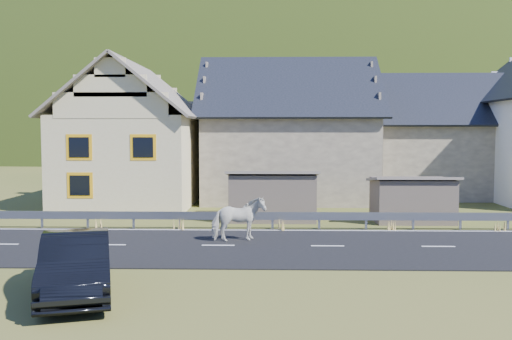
{
  "coord_description": "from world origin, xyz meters",
  "views": [
    {
      "loc": [
        -2.07,
        -20.54,
        4.25
      ],
      "look_at": [
        -2.67,
        2.39,
        2.64
      ],
      "focal_mm": 40.0,
      "sensor_mm": 36.0,
      "label": 1
    }
  ],
  "objects": [
    {
      "name": "horse",
      "position": [
        -3.31,
        0.88,
        0.88
      ],
      "size": [
        1.5,
        2.17,
        1.68
      ],
      "primitive_type": "imported",
      "rotation": [
        0.0,
        0.0,
        1.9
      ],
      "color": "beige",
      "rests_on": "road"
    },
    {
      "name": "house_stone_a",
      "position": [
        -1.0,
        15.0,
        4.63
      ],
      "size": [
        10.8,
        9.8,
        8.9
      ],
      "color": "tan",
      "rests_on": "ground"
    },
    {
      "name": "shed_right",
      "position": [
        4.5,
        6.0,
        1.0
      ],
      "size": [
        3.8,
        2.9,
        2.2
      ],
      "primitive_type": "cube",
      "color": "#6F5F51",
      "rests_on": "ground"
    },
    {
      "name": "ground",
      "position": [
        0.0,
        0.0,
        0.0
      ],
      "size": [
        160.0,
        160.0,
        0.0
      ],
      "primitive_type": "plane",
      "color": "#384717",
      "rests_on": "ground"
    },
    {
      "name": "mountain",
      "position": [
        5.0,
        180.0,
        -20.0
      ],
      "size": [
        440.0,
        280.0,
        260.0
      ],
      "primitive_type": "ellipsoid",
      "color": "#1D310C",
      "rests_on": "ground"
    },
    {
      "name": "shed_left",
      "position": [
        -2.0,
        6.5,
        1.1
      ],
      "size": [
        4.3,
        3.3,
        2.4
      ],
      "primitive_type": "cube",
      "color": "#6F5F51",
      "rests_on": "ground"
    },
    {
      "name": "conifer_patch",
      "position": [
        -55.0,
        110.0,
        6.0
      ],
      "size": [
        76.0,
        50.0,
        28.0
      ],
      "primitive_type": "ellipsoid",
      "color": "black",
      "rests_on": "ground"
    },
    {
      "name": "guardrail",
      "position": [
        -0.0,
        3.68,
        0.56
      ],
      "size": [
        28.1,
        0.09,
        0.75
      ],
      "color": "#93969B",
      "rests_on": "ground"
    },
    {
      "name": "lane_markings",
      "position": [
        0.0,
        0.0,
        0.04
      ],
      "size": [
        60.0,
        6.6,
        0.01
      ],
      "primitive_type": "cube",
      "color": "silver",
      "rests_on": "road"
    },
    {
      "name": "house_stone_b",
      "position": [
        9.0,
        17.0,
        4.24
      ],
      "size": [
        9.8,
        8.8,
        8.1
      ],
      "color": "tan",
      "rests_on": "ground"
    },
    {
      "name": "car",
      "position": [
        -7.1,
        -6.22,
        0.79
      ],
      "size": [
        3.02,
        5.09,
        1.58
      ],
      "primitive_type": "imported",
      "rotation": [
        0.0,
        0.0,
        0.3
      ],
      "color": "black",
      "rests_on": "ground"
    },
    {
      "name": "road",
      "position": [
        0.0,
        0.0,
        0.02
      ],
      "size": [
        60.0,
        7.0,
        0.04
      ],
      "primitive_type": "cube",
      "color": "black",
      "rests_on": "ground"
    },
    {
      "name": "house_cream",
      "position": [
        -10.0,
        12.0,
        4.36
      ],
      "size": [
        7.8,
        9.8,
        8.3
      ],
      "color": "beige",
      "rests_on": "ground"
    }
  ]
}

